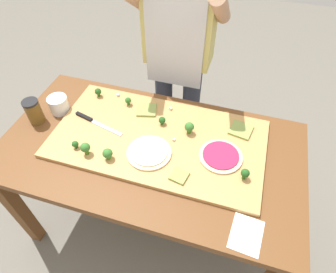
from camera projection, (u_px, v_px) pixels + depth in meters
ground_plane at (155, 218)px, 2.06m from camera, size 8.00×8.00×0.00m
prep_table at (151, 160)px, 1.56m from camera, size 1.55×0.83×0.78m
cutting_board at (158, 139)px, 1.51m from camera, size 1.09×0.58×0.02m
chefs_knife at (92, 121)px, 1.58m from camera, size 0.31×0.09×0.02m
pizza_whole_beet_magenta at (221, 156)px, 1.41m from camera, size 0.21×0.21×0.02m
pizza_whole_cheese_artichoke at (149, 152)px, 1.43m from camera, size 0.22×0.22×0.02m
pizza_slice_near_right at (147, 110)px, 1.63m from camera, size 0.13×0.13×0.01m
pizza_slice_near_left at (241, 130)px, 1.53m from camera, size 0.13×0.13×0.01m
pizza_slice_far_left at (179, 176)px, 1.33m from camera, size 0.09×0.09×0.01m
broccoli_floret_back_right at (128, 101)px, 1.65m from camera, size 0.04×0.04×0.05m
broccoli_floret_back_mid at (189, 127)px, 1.49m from camera, size 0.05×0.05×0.07m
broccoli_floret_back_left at (245, 173)px, 1.31m from camera, size 0.04×0.04×0.06m
broccoli_floret_center_left at (98, 92)px, 1.70m from camera, size 0.04×0.04×0.05m
broccoli_floret_front_right at (162, 120)px, 1.55m from camera, size 0.04×0.04×0.05m
broccoli_floret_front_left at (75, 144)px, 1.44m from camera, size 0.03×0.03×0.04m
broccoli_floret_front_mid at (108, 154)px, 1.38m from camera, size 0.05×0.05×0.06m
broccoli_floret_center_right at (85, 148)px, 1.40m from camera, size 0.05×0.05×0.07m
cheese_crumble_a at (118, 95)px, 1.72m from camera, size 0.02×0.02×0.01m
cheese_crumble_b at (174, 140)px, 1.48m from camera, size 0.01×0.01×0.01m
cheese_crumble_c at (171, 108)px, 1.64m from camera, size 0.02×0.02×0.01m
flour_cup at (59, 105)px, 1.64m from camera, size 0.11×0.11×0.09m
sauce_jar at (34, 112)px, 1.56m from camera, size 0.09×0.09×0.14m
recipe_note at (246, 234)px, 1.17m from camera, size 0.14×0.17×0.00m
cook_center at (179, 46)px, 1.73m from camera, size 0.54×0.39×1.67m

